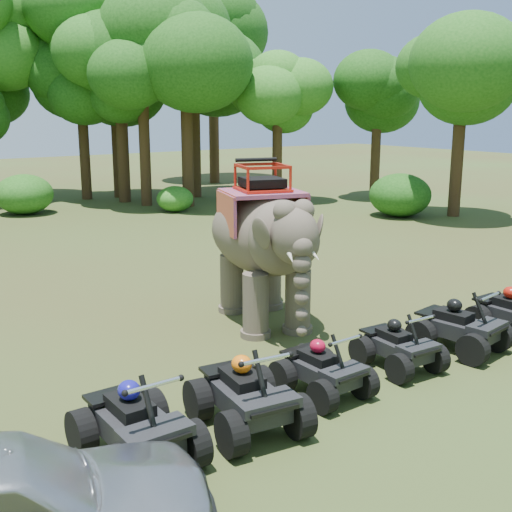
{
  "coord_description": "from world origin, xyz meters",
  "views": [
    {
      "loc": [
        -7.22,
        -8.92,
        4.79
      ],
      "look_at": [
        0.0,
        1.2,
        1.9
      ],
      "focal_mm": 45.0,
      "sensor_mm": 36.0,
      "label": 1
    }
  ],
  "objects": [
    {
      "name": "ground",
      "position": [
        0.0,
        0.0,
        0.0
      ],
      "size": [
        110.0,
        110.0,
        0.0
      ],
      "primitive_type": "plane",
      "color": "#47381E",
      "rests_on": "ground"
    },
    {
      "name": "elephant",
      "position": [
        1.05,
        2.39,
        1.83
      ],
      "size": [
        3.13,
        4.73,
        3.66
      ],
      "primitive_type": null,
      "rotation": [
        0.0,
        0.0,
        -0.3
      ],
      "color": "brown",
      "rests_on": "ground"
    },
    {
      "name": "atv_0",
      "position": [
        -3.89,
        -1.4,
        0.69
      ],
      "size": [
        1.38,
        1.88,
        1.39
      ],
      "primitive_type": null,
      "rotation": [
        0.0,
        0.0,
        0.01
      ],
      "color": "black",
      "rests_on": "ground"
    },
    {
      "name": "atv_1",
      "position": [
        -2.13,
        -1.54,
        0.69
      ],
      "size": [
        1.59,
        2.03,
        1.38
      ],
      "primitive_type": null,
      "rotation": [
        0.0,
        0.0,
        -0.13
      ],
      "color": "black",
      "rests_on": "ground"
    },
    {
      "name": "atv_2",
      "position": [
        -0.4,
        -1.32,
        0.59
      ],
      "size": [
        1.19,
        1.6,
        1.17
      ],
      "primitive_type": null,
      "rotation": [
        0.0,
        0.0,
        0.02
      ],
      "color": "black",
      "rests_on": "ground"
    },
    {
      "name": "atv_3",
      "position": [
        1.49,
        -1.29,
        0.57
      ],
      "size": [
        1.23,
        1.62,
        1.15
      ],
      "primitive_type": null,
      "rotation": [
        0.0,
        0.0,
        -0.06
      ],
      "color": "black",
      "rests_on": "ground"
    },
    {
      "name": "atv_4",
      "position": [
        3.19,
        -1.37,
        0.65
      ],
      "size": [
        1.51,
        1.91,
        1.29
      ],
      "primitive_type": null,
      "rotation": [
        0.0,
        0.0,
        0.15
      ],
      "color": "black",
      "rests_on": "ground"
    },
    {
      "name": "tree_1",
      "position": [
        5.23,
        24.07,
        3.92
      ],
      "size": [
        5.49,
        5.49,
        7.84
      ],
      "primitive_type": null,
      "color": "#195114",
      "rests_on": "ground"
    },
    {
      "name": "tree_2",
      "position": [
        8.4,
        18.73,
        4.49
      ],
      "size": [
        6.29,
        6.29,
        8.98
      ],
      "primitive_type": null,
      "color": "#195114",
      "rests_on": "ground"
    },
    {
      "name": "tree_3",
      "position": [
        12.7,
        17.14,
        3.39
      ],
      "size": [
        4.75,
        4.75,
        6.78
      ],
      "primitive_type": null,
      "color": "#195114",
      "rests_on": "ground"
    },
    {
      "name": "tree_4",
      "position": [
        17.83,
        15.28,
        3.3
      ],
      "size": [
        4.62,
        4.62,
        6.6
      ],
      "primitive_type": null,
      "color": "#195114",
      "rests_on": "ground"
    },
    {
      "name": "tree_5",
      "position": [
        16.66,
        9.19,
        3.96
      ],
      "size": [
        5.54,
        5.54,
        7.91
      ],
      "primitive_type": null,
      "color": "#195114",
      "rests_on": "ground"
    },
    {
      "name": "tree_29",
      "position": [
        10.45,
        21.51,
        5.07
      ],
      "size": [
        7.1,
        7.1,
        10.14
      ],
      "primitive_type": null,
      "color": "#195114",
      "rests_on": "ground"
    },
    {
      "name": "tree_33",
      "position": [
        6.82,
        20.16,
        3.92
      ],
      "size": [
        5.49,
        5.49,
        7.84
      ],
      "primitive_type": null,
      "color": "#195114",
      "rests_on": "ground"
    },
    {
      "name": "tree_34",
      "position": [
        6.45,
        21.93,
        5.14
      ],
      "size": [
        7.2,
        7.2,
        10.28
      ],
      "primitive_type": null,
      "color": "#195114",
      "rests_on": "ground"
    },
    {
      "name": "tree_35",
      "position": [
        14.74,
        26.45,
        5.5
      ],
      "size": [
        7.7,
        7.7,
        10.99
      ],
      "primitive_type": null,
      "color": "#195114",
      "rests_on": "ground"
    },
    {
      "name": "tree_38",
      "position": [
        6.96,
        23.8,
        4.14
      ],
      "size": [
        5.79,
        5.79,
        8.28
      ],
      "primitive_type": null,
      "color": "#195114",
      "rests_on": "ground"
    }
  ]
}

